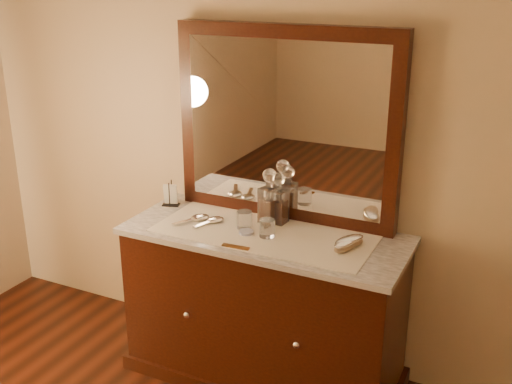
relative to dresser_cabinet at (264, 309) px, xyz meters
The scene contains 18 objects.
dresser_cabinet is the anchor object (origin of this frame).
dresser_plinth 0.37m from the dresser_cabinet, ahead, with size 1.46×0.59×0.08m, color black.
knob_left 0.42m from the dresser_cabinet, 136.47° to the right, with size 0.04×0.04×0.04m, color silver.
knob_right 0.42m from the dresser_cabinet, 43.53° to the right, with size 0.04×0.04×0.04m, color silver.
marble_top 0.42m from the dresser_cabinet, ahead, with size 1.44×0.59×0.03m, color white.
mirror_frame 0.97m from the dresser_cabinet, 90.00° to the left, with size 1.20×0.08×1.00m, color black.
mirror_glass 0.96m from the dresser_cabinet, 90.00° to the left, with size 1.06×0.01×0.86m, color white.
lace_runner 0.44m from the dresser_cabinet, 90.00° to the right, with size 1.10×0.45×0.00m, color silver.
pin_dish 0.46m from the dresser_cabinet, 143.30° to the right, with size 0.08×0.08×0.01m, color white.
comb 0.50m from the dresser_cabinet, 101.29° to the right, with size 0.14×0.03×0.01m, color brown.
napkin_rack 0.81m from the dresser_cabinet, 169.64° to the left, with size 0.11×0.08×0.14m.
decanter_left 0.57m from the dresser_cabinet, 103.69° to the left, with size 0.11×0.11×0.30m.
decanter_right 0.57m from the dresser_cabinet, 85.18° to the left, with size 0.09×0.09×0.27m.
brush_near 0.63m from the dresser_cabinet, ahead, with size 0.11×0.18×0.05m.
brush_far 0.64m from the dresser_cabinet, ahead, with size 0.15×0.19×0.05m.
hand_mirror_outer 0.60m from the dresser_cabinet, behind, with size 0.14×0.22×0.02m.
hand_mirror_inner 0.54m from the dresser_cabinet, behind, with size 0.11×0.20×0.02m.
tumblers 0.49m from the dresser_cabinet, 152.90° to the right, with size 0.23×0.12×0.09m.
Camera 1 is at (1.20, -0.61, 2.10)m, focal length 43.10 mm.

